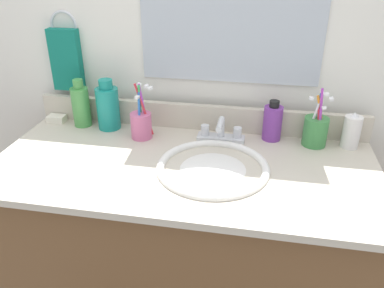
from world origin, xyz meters
The scene contains 15 objects.
vanity_cabinet centered at (0.00, 0.00, 0.38)m, with size 1.12×0.50×0.76m, color brown.
countertop centered at (0.00, 0.00, 0.77)m, with size 1.17×0.54×0.02m, color beige.
backsplash centered at (0.00, 0.26, 0.82)m, with size 1.17×0.02×0.09m, color beige.
back_wall centered at (0.00, 0.32, 0.65)m, with size 2.27×0.04×1.30m, color white.
towel_ring centered at (-0.49, 0.30, 1.12)m, with size 0.10×0.10×0.01m, color silver.
hand_towel centered at (-0.49, 0.28, 1.00)m, with size 0.11×0.04×0.22m, color #147260.
sink_basin centered at (0.09, -0.01, 0.75)m, with size 0.34×0.34×0.11m.
faucet centered at (0.09, 0.18, 0.81)m, with size 0.16×0.10×0.08m.
bottle_mouthwash_teal centered at (-0.31, 0.21, 0.86)m, with size 0.08×0.08×0.18m.
bottle_lotion_white centered at (0.51, 0.21, 0.83)m, with size 0.06×0.06×0.12m.
bottle_cream_purple centered at (0.26, 0.22, 0.84)m, with size 0.06×0.06×0.14m.
bottle_toner_green centered at (-0.42, 0.21, 0.85)m, with size 0.06×0.06×0.17m.
cup_pink centered at (-0.17, 0.15, 0.83)m, with size 0.08×0.07×0.19m.
cup_green centered at (0.40, 0.20, 0.83)m, with size 0.08×0.08×0.20m.
soap_bar centered at (-0.53, 0.22, 0.79)m, with size 0.06×0.04×0.02m, color white.
Camera 1 is at (0.22, -1.01, 1.38)m, focal length 36.70 mm.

